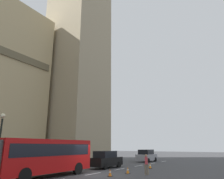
% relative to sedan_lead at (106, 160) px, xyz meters
% --- Properties ---
extents(ground_plane, '(160.00, 160.00, 0.00)m').
position_rel_sedan_lead_xyz_m(ground_plane, '(-5.07, -1.86, -0.91)').
color(ground_plane, '#424244').
extents(lane_centre_marking, '(34.40, 0.16, 0.01)m').
position_rel_sedan_lead_xyz_m(lane_centre_marking, '(-2.40, -1.86, -0.91)').
color(lane_centre_marking, silver).
rests_on(lane_centre_marking, ground_plane).
extents(sedan_lead, '(4.40, 1.86, 1.85)m').
position_rel_sedan_lead_xyz_m(sedan_lead, '(0.00, 0.00, 0.00)').
color(sedan_lead, black).
rests_on(sedan_lead, ground_plane).
extents(sedan_trailing, '(4.40, 1.86, 1.85)m').
position_rel_sedan_lead_xyz_m(sedan_trailing, '(11.33, 0.01, 0.00)').
color(sedan_trailing, gray).
rests_on(sedan_trailing, ground_plane).
extents(traffic_cone_west, '(0.36, 0.36, 0.58)m').
position_rel_sedan_lead_xyz_m(traffic_cone_west, '(-5.24, -4.01, -0.63)').
color(traffic_cone_west, black).
rests_on(traffic_cone_west, ground_plane).
extents(traffic_cone_middle, '(0.36, 0.36, 0.58)m').
position_rel_sedan_lead_xyz_m(traffic_cone_middle, '(-2.87, -4.36, -0.63)').
color(traffic_cone_middle, black).
rests_on(traffic_cone_middle, ground_plane).
extents(traffic_cone_east, '(0.36, 0.36, 0.58)m').
position_rel_sedan_lead_xyz_m(traffic_cone_east, '(2.41, -4.28, -0.63)').
color(traffic_cone_east, black).
rests_on(traffic_cone_east, ground_plane).
extents(street_lamp, '(0.44, 0.44, 5.27)m').
position_rel_sedan_lead_xyz_m(street_lamp, '(-9.92, 4.64, 2.14)').
color(street_lamp, black).
rests_on(street_lamp, ground_plane).
extents(pedestrian_near_cones, '(0.46, 0.37, 1.69)m').
position_rel_sedan_lead_xyz_m(pedestrian_near_cones, '(-2.71, -6.13, -0.00)').
color(pedestrian_near_cones, '#726651').
rests_on(pedestrian_near_cones, ground_plane).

